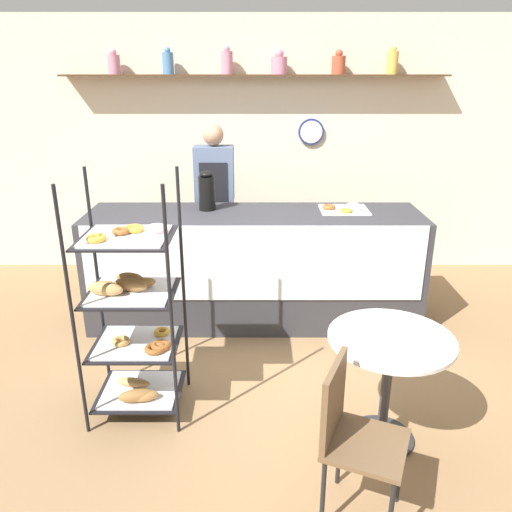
% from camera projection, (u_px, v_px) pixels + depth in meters
% --- Properties ---
extents(ground_plane, '(14.00, 14.00, 0.00)m').
position_uv_depth(ground_plane, '(256.00, 380.00, 3.70)').
color(ground_plane, olive).
extents(back_wall, '(10.00, 0.30, 2.70)m').
position_uv_depth(back_wall, '(257.00, 147.00, 5.44)').
color(back_wall, beige).
rests_on(back_wall, ground_plane).
extents(display_counter, '(2.89, 0.75, 1.01)m').
position_uv_depth(display_counter, '(256.00, 267.00, 4.46)').
color(display_counter, '#333338').
rests_on(display_counter, ground_plane).
extents(pastry_rack, '(0.60, 0.53, 1.60)m').
position_uv_depth(pastry_rack, '(135.00, 315.00, 3.17)').
color(pastry_rack, black).
rests_on(pastry_rack, ground_plane).
extents(person_worker, '(0.37, 0.23, 1.69)m').
position_uv_depth(person_worker, '(217.00, 204.00, 4.87)').
color(person_worker, '#282833').
rests_on(person_worker, ground_plane).
extents(cafe_table, '(0.73, 0.73, 0.72)m').
position_uv_depth(cafe_table, '(391.00, 364.00, 2.92)').
color(cafe_table, '#262628').
rests_on(cafe_table, ground_plane).
extents(cafe_chair, '(0.50, 0.50, 0.86)m').
position_uv_depth(cafe_chair, '(352.00, 428.00, 2.43)').
color(cafe_chair, black).
rests_on(cafe_chair, ground_plane).
extents(coffee_carafe, '(0.14, 0.14, 0.34)m').
position_uv_depth(coffee_carafe, '(209.00, 191.00, 4.33)').
color(coffee_carafe, black).
rests_on(coffee_carafe, display_counter).
extents(donut_tray_counter, '(0.42, 0.35, 0.05)m').
position_uv_depth(donut_tray_counter, '(347.00, 209.00, 4.35)').
color(donut_tray_counter, white).
rests_on(donut_tray_counter, display_counter).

